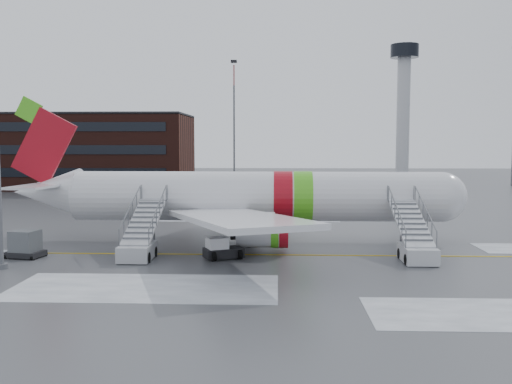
{
  "coord_description": "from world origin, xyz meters",
  "views": [
    {
      "loc": [
        0.98,
        -39.19,
        7.63
      ],
      "look_at": [
        -0.61,
        2.35,
        4.0
      ],
      "focal_mm": 40.0,
      "sensor_mm": 36.0,
      "label": 1
    }
  ],
  "objects_px": {
    "airstair_fwd": "(415,243)",
    "pushback_tug": "(221,249)",
    "airstair_aft": "(140,242)",
    "uld_container": "(25,245)",
    "airliner": "(245,197)"
  },
  "relations": [
    {
      "from": "airstair_fwd",
      "to": "pushback_tug",
      "type": "distance_m",
      "value": 12.66
    },
    {
      "from": "airstair_aft",
      "to": "uld_container",
      "type": "distance_m",
      "value": 7.63
    },
    {
      "from": "airstair_fwd",
      "to": "airstair_aft",
      "type": "bearing_deg",
      "value": 180.0
    },
    {
      "from": "pushback_tug",
      "to": "uld_container",
      "type": "height_order",
      "value": "uld_container"
    },
    {
      "from": "airstair_aft",
      "to": "uld_container",
      "type": "bearing_deg",
      "value": -177.91
    },
    {
      "from": "pushback_tug",
      "to": "uld_container",
      "type": "distance_m",
      "value": 13.05
    },
    {
      "from": "airliner",
      "to": "pushback_tug",
      "type": "height_order",
      "value": "airliner"
    },
    {
      "from": "airstair_aft",
      "to": "uld_container",
      "type": "height_order",
      "value": "airstair_aft"
    },
    {
      "from": "airstair_aft",
      "to": "uld_container",
      "type": "xyz_separation_m",
      "value": [
        -7.62,
        -0.28,
        -0.21
      ]
    },
    {
      "from": "airstair_fwd",
      "to": "airstair_aft",
      "type": "height_order",
      "value": "same"
    },
    {
      "from": "airliner",
      "to": "airstair_aft",
      "type": "distance_m",
      "value": 9.57
    },
    {
      "from": "pushback_tug",
      "to": "uld_container",
      "type": "relative_size",
      "value": 1.14
    },
    {
      "from": "airstair_fwd",
      "to": "airstair_aft",
      "type": "xyz_separation_m",
      "value": [
        -18.07,
        0.0,
        0.0
      ]
    },
    {
      "from": "airliner",
      "to": "airstair_aft",
      "type": "bearing_deg",
      "value": -135.19
    },
    {
      "from": "uld_container",
      "to": "pushback_tug",
      "type": "bearing_deg",
      "value": 0.29
    }
  ]
}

